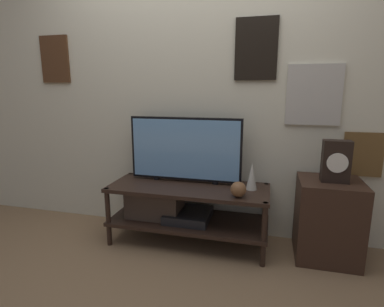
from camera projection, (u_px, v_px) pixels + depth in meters
name	position (u px, v px, depth m)	size (l,w,h in m)	color
ground_plane	(179.00, 259.00, 2.26)	(12.00, 12.00, 0.00)	#846647
wall_back	(198.00, 78.00, 2.53)	(6.40, 0.08, 2.70)	beige
media_console	(177.00, 206.00, 2.49)	(1.29, 0.50, 0.49)	black
television	(185.00, 149.00, 2.49)	(0.95, 0.05, 0.55)	black
vase_round_glass	(238.00, 189.00, 2.17)	(0.12, 0.12, 0.12)	brown
vase_slim_bronze	(252.00, 176.00, 2.33)	(0.08, 0.08, 0.22)	beige
side_table	(328.00, 219.00, 2.25)	(0.45, 0.42, 0.60)	#382319
mantel_clock	(336.00, 161.00, 2.13)	(0.19, 0.11, 0.30)	black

